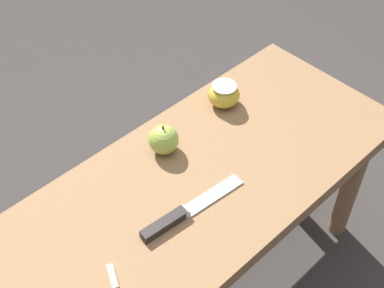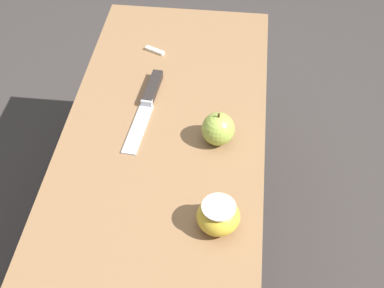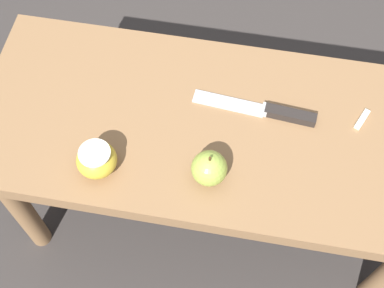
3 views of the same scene
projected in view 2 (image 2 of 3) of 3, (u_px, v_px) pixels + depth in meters
name	position (u px, v px, depth m)	size (l,w,h in m)	color
ground_plane	(169.00, 256.00, 1.49)	(8.00, 8.00, 0.00)	#383330
wooden_bench	(164.00, 159.00, 1.20)	(1.01, 0.44, 0.47)	olive
knife	(149.00, 99.00, 1.22)	(0.26, 0.05, 0.02)	#B7BABF
apple_whole	(218.00, 129.00, 1.12)	(0.07, 0.07, 0.08)	#9EB747
apple_cut	(218.00, 216.00, 0.97)	(0.08, 0.08, 0.06)	gold
apple_slice_near_knife	(155.00, 51.00, 1.35)	(0.03, 0.05, 0.01)	white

